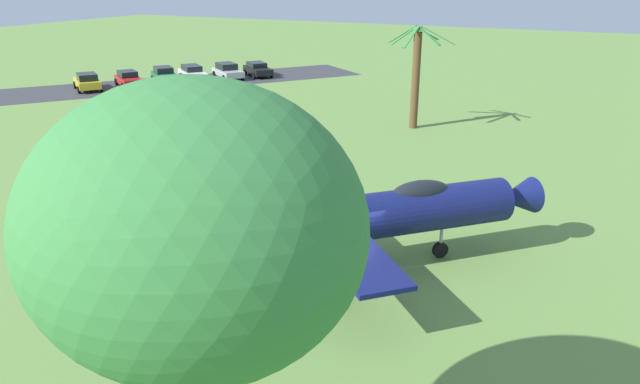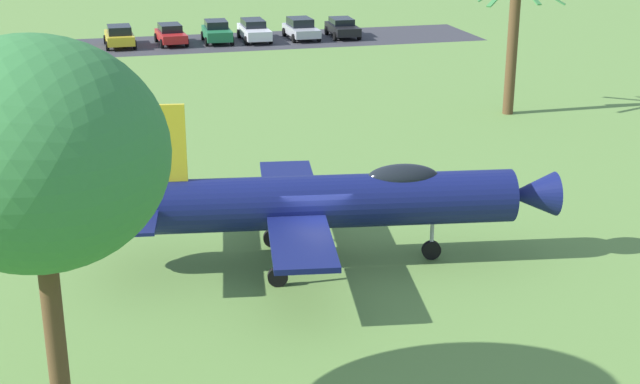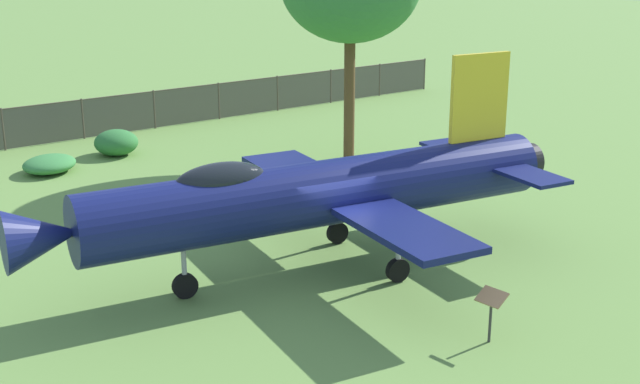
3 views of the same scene
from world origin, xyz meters
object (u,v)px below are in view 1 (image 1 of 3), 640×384
parked_car_silver (228,71)px  parked_car_green (164,75)px  display_jet (359,217)px  parked_car_red (128,79)px  palm_tree (416,76)px  parked_car_white (193,73)px  shade_tree (196,229)px  info_plaque (279,203)px  parked_car_yellow (87,81)px  parked_car_black (258,69)px

parked_car_silver → parked_car_green: parked_car_green is taller
display_jet → parked_car_red: 40.65m
display_jet → parked_car_green: size_ratio=2.70×
parked_car_silver → palm_tree: bearing=10.0°
parked_car_white → parked_car_red: parked_car_white is taller
shade_tree → parked_car_green: bearing=-138.7°
palm_tree → display_jet: bearing=12.3°
parked_car_white → parked_car_red: size_ratio=1.13×
palm_tree → info_plaque: size_ratio=5.94×
parked_car_red → parked_car_white: bearing=86.0°
parked_car_red → parked_car_yellow: bearing=-91.3°
info_plaque → parked_car_black: (-31.39, -20.60, -0.12)m
parked_car_white → info_plaque: bearing=-9.6°
shade_tree → parked_car_silver: size_ratio=1.87×
info_plaque → parked_car_yellow: parked_car_yellow is taller
display_jet → parked_car_silver: bearing=86.4°
parked_car_silver → parked_car_white: parked_car_white is taller
parked_car_black → parked_car_red: size_ratio=1.03×
parked_car_white → parked_car_red: bearing=-90.0°
info_plaque → parked_car_black: size_ratio=0.26×
info_plaque → parked_car_white: parked_car_white is taller
shade_tree → palm_tree: shade_tree is taller
palm_tree → parked_car_red: (-3.14, -28.48, -2.77)m
display_jet → shade_tree: (11.12, 1.92, 4.44)m
parked_car_white → parked_car_yellow: parked_car_yellow is taller
parked_car_green → parked_car_white: bearing=91.5°
parked_car_black → parked_car_yellow: 16.42m
display_jet → parked_car_green: display_jet is taller
display_jet → parked_car_green: 40.70m
display_jet → info_plaque: (-2.54, -4.67, -1.22)m
parked_car_silver → parked_car_black: bearing=88.1°
palm_tree → parked_car_silver: (-10.82, -22.71, -2.73)m
display_jet → parked_car_red: display_jet is taller
parked_car_black → parked_car_white: 6.73m
parked_car_silver → parked_car_red: bearing=-91.4°
display_jet → parked_car_white: (-28.57, -29.33, -1.29)m
palm_tree → parked_car_white: palm_tree is taller
display_jet → parked_car_silver: 41.57m
parked_car_silver → parked_car_yellow: size_ratio=1.05×
parked_car_black → parked_car_yellow: parked_car_yellow is taller
parked_car_silver → parked_car_green: 6.29m
display_jet → parked_car_silver: size_ratio=2.52×
palm_tree → parked_car_green: (-5.79, -26.48, -2.71)m
parked_car_silver → parked_car_yellow: bearing=-90.7°
parked_car_green → parked_car_red: 3.32m
parked_car_red → parked_car_yellow: 3.62m
parked_car_yellow → shade_tree: bearing=174.8°
parked_car_red → parked_car_black: bearing=85.9°
parked_car_white → parked_car_green: size_ratio=1.12×
shade_tree → parked_car_green: size_ratio=2.00×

